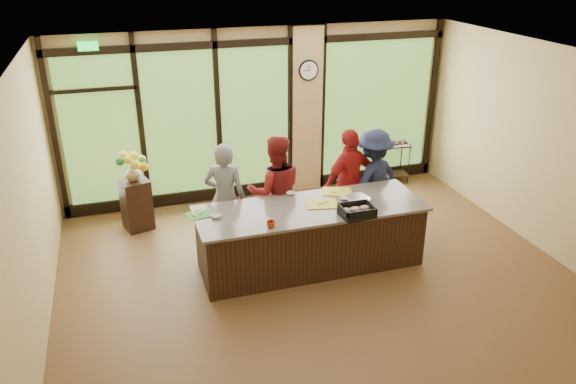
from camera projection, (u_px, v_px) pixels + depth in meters
floor at (317, 275)px, 7.87m from camera, size 7.00×7.00×0.00m
ceiling at (322, 59)px, 6.65m from camera, size 7.00×7.00×0.00m
back_wall at (260, 114)px, 9.88m from camera, size 7.00×0.00×7.00m
left_wall at (27, 212)px, 6.30m from camera, size 0.00×6.00×6.00m
right_wall at (543, 149)px, 8.22m from camera, size 0.00×6.00×6.00m
window_wall at (270, 120)px, 9.93m from camera, size 6.90×0.12×3.00m
island_base at (310, 238)px, 7.95m from camera, size 3.10×1.00×0.88m
countertop at (311, 208)px, 7.77m from camera, size 3.20×1.10×0.04m
wall_clock at (309, 70)px, 9.69m from camera, size 0.36×0.04×0.36m
cook_left at (225, 198)px, 8.23m from camera, size 0.72×0.60×1.68m
cook_midleft at (275, 192)px, 8.36m from camera, size 0.93×0.76×1.74m
cook_midright at (349, 182)px, 8.72m from camera, size 1.09×0.72×1.72m
cook_right at (373, 180)px, 8.87m from camera, size 1.23×0.98×1.66m
roasting_pan at (357, 213)px, 7.49m from camera, size 0.46×0.37×0.08m
mixing_bowl at (358, 200)px, 7.87m from camera, size 0.41×0.41×0.08m
cutting_board_left at (200, 214)px, 7.53m from camera, size 0.39×0.32×0.01m
cutting_board_center at (322, 204)px, 7.84m from camera, size 0.50×0.42×0.01m
cutting_board_right at (337, 192)px, 8.22m from camera, size 0.50×0.44×0.01m
prep_bowl_near at (216, 216)px, 7.45m from camera, size 0.16×0.16×0.04m
prep_bowl_mid at (344, 198)px, 7.97m from camera, size 0.14×0.14×0.04m
prep_bowl_far at (291, 193)px, 8.14m from camera, size 0.17×0.17×0.03m
red_ramekin at (271, 224)px, 7.19m from camera, size 0.12×0.12×0.09m
flower_stand at (137, 204)px, 9.02m from camera, size 0.51×0.51×0.84m
flower_vase at (133, 173)px, 8.79m from camera, size 0.27×0.27×0.26m
bar_cart at (392, 157)px, 10.76m from camera, size 0.66×0.42×0.84m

